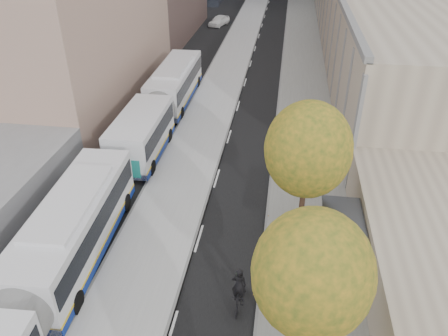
% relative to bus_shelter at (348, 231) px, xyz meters
% --- Properties ---
extents(bus_platform, '(4.25, 150.00, 0.15)m').
position_rel_bus_shelter_xyz_m(bus_platform, '(-9.56, 24.04, -2.11)').
color(bus_platform, '#AFAFAF').
rests_on(bus_platform, ground).
extents(sidewalk, '(4.75, 150.00, 0.08)m').
position_rel_bus_shelter_xyz_m(sidewalk, '(-1.56, 24.04, -2.15)').
color(sidewalk, slate).
rests_on(sidewalk, ground).
extents(bus_shelter, '(1.90, 4.40, 2.53)m').
position_rel_bus_shelter_xyz_m(bus_shelter, '(0.00, 0.00, 0.00)').
color(bus_shelter, '#383A3F').
rests_on(bus_shelter, sidewalk).
extents(tree_b, '(4.00, 4.00, 6.97)m').
position_rel_bus_shelter_xyz_m(tree_b, '(-2.09, -5.96, 2.85)').
color(tree_b, '#2E2115').
rests_on(tree_b, sidewalk).
extents(tree_c, '(4.20, 4.20, 7.28)m').
position_rel_bus_shelter_xyz_m(tree_c, '(-2.09, 2.04, 3.06)').
color(tree_c, '#2E2115').
rests_on(tree_c, sidewalk).
extents(bus_near, '(3.66, 19.07, 3.16)m').
position_rel_bus_shelter_xyz_m(bus_near, '(-12.87, -5.16, -0.46)').
color(bus_near, silver).
rests_on(bus_near, ground).
extents(bus_far, '(2.97, 19.05, 3.17)m').
position_rel_bus_shelter_xyz_m(bus_far, '(-12.95, 15.00, -0.46)').
color(bus_far, silver).
rests_on(bus_far, ground).
extents(cyclist, '(0.66, 1.77, 2.25)m').
position_rel_bus_shelter_xyz_m(cyclist, '(-4.71, -3.25, -1.35)').
color(cyclist, black).
rests_on(cyclist, ground).
extents(distant_car, '(3.01, 4.55, 1.44)m').
position_rel_bus_shelter_xyz_m(distant_car, '(-13.55, 48.18, -1.47)').
color(distant_car, white).
rests_on(distant_car, ground).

